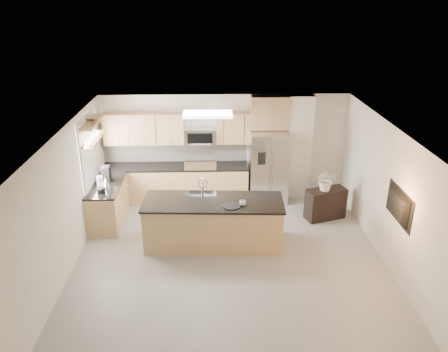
{
  "coord_description": "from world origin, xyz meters",
  "views": [
    {
      "loc": [
        -0.34,
        -7.02,
        4.86
      ],
      "look_at": [
        -0.08,
        1.3,
        1.32
      ],
      "focal_mm": 35.0,
      "sensor_mm": 36.0,
      "label": 1
    }
  ],
  "objects_px": {
    "blender": "(101,186)",
    "coffee_maker": "(106,174)",
    "kettle": "(106,182)",
    "cup": "(243,203)",
    "television": "(395,206)",
    "flower_vase": "(327,175)",
    "platter": "(232,206)",
    "range": "(201,182)",
    "credenza": "(325,204)",
    "bowl": "(92,118)",
    "microwave": "(200,136)",
    "refrigerator": "(268,167)",
    "island": "(213,222)"
  },
  "relations": [
    {
      "from": "television",
      "to": "coffee_maker",
      "type": "bearing_deg",
      "value": 68.09
    },
    {
      "from": "bowl",
      "to": "island",
      "type": "bearing_deg",
      "value": -25.48
    },
    {
      "from": "island",
      "to": "cup",
      "type": "height_order",
      "value": "island"
    },
    {
      "from": "television",
      "to": "flower_vase",
      "type": "bearing_deg",
      "value": 18.66
    },
    {
      "from": "refrigerator",
      "to": "television",
      "type": "xyz_separation_m",
      "value": [
        1.85,
        -3.07,
        0.46
      ]
    },
    {
      "from": "blender",
      "to": "kettle",
      "type": "distance_m",
      "value": 0.28
    },
    {
      "from": "credenza",
      "to": "cup",
      "type": "relative_size",
      "value": 6.89
    },
    {
      "from": "kettle",
      "to": "television",
      "type": "relative_size",
      "value": 0.25
    },
    {
      "from": "bowl",
      "to": "flower_vase",
      "type": "height_order",
      "value": "bowl"
    },
    {
      "from": "refrigerator",
      "to": "cup",
      "type": "bearing_deg",
      "value": -109.45
    },
    {
      "from": "bowl",
      "to": "microwave",
      "type": "bearing_deg",
      "value": 23.79
    },
    {
      "from": "range",
      "to": "microwave",
      "type": "height_order",
      "value": "microwave"
    },
    {
      "from": "coffee_maker",
      "to": "kettle",
      "type": "bearing_deg",
      "value": -79.02
    },
    {
      "from": "bowl",
      "to": "flower_vase",
      "type": "bearing_deg",
      "value": -2.56
    },
    {
      "from": "coffee_maker",
      "to": "refrigerator",
      "type": "bearing_deg",
      "value": 12.32
    },
    {
      "from": "refrigerator",
      "to": "blender",
      "type": "xyz_separation_m",
      "value": [
        -3.73,
        -1.46,
        0.2
      ]
    },
    {
      "from": "cup",
      "to": "blender",
      "type": "bearing_deg",
      "value": 165.0
    },
    {
      "from": "island",
      "to": "flower_vase",
      "type": "distance_m",
      "value": 2.79
    },
    {
      "from": "range",
      "to": "kettle",
      "type": "height_order",
      "value": "kettle"
    },
    {
      "from": "platter",
      "to": "cup",
      "type": "bearing_deg",
      "value": 7.94
    },
    {
      "from": "range",
      "to": "bowl",
      "type": "relative_size",
      "value": 3.48
    },
    {
      "from": "credenza",
      "to": "platter",
      "type": "xyz_separation_m",
      "value": [
        -2.22,
        -1.26,
        0.62
      ]
    },
    {
      "from": "refrigerator",
      "to": "platter",
      "type": "xyz_separation_m",
      "value": [
        -1.01,
        -2.27,
        0.09
      ]
    },
    {
      "from": "flower_vase",
      "to": "credenza",
      "type": "bearing_deg",
      "value": 41.08
    },
    {
      "from": "kettle",
      "to": "flower_vase",
      "type": "relative_size",
      "value": 0.36
    },
    {
      "from": "blender",
      "to": "coffee_maker",
      "type": "height_order",
      "value": "blender"
    },
    {
      "from": "flower_vase",
      "to": "blender",
      "type": "bearing_deg",
      "value": -175.26
    },
    {
      "from": "microwave",
      "to": "credenza",
      "type": "distance_m",
      "value": 3.35
    },
    {
      "from": "flower_vase",
      "to": "range",
      "type": "bearing_deg",
      "value": 158.82
    },
    {
      "from": "microwave",
      "to": "refrigerator",
      "type": "distance_m",
      "value": 1.82
    },
    {
      "from": "microwave",
      "to": "blender",
      "type": "distance_m",
      "value": 2.69
    },
    {
      "from": "refrigerator",
      "to": "island",
      "type": "relative_size",
      "value": 0.62
    },
    {
      "from": "range",
      "to": "platter",
      "type": "bearing_deg",
      "value": -74.42
    },
    {
      "from": "blender",
      "to": "flower_vase",
      "type": "xyz_separation_m",
      "value": [
        4.9,
        0.41,
        0.01
      ]
    },
    {
      "from": "island",
      "to": "range",
      "type": "bearing_deg",
      "value": 100.59
    },
    {
      "from": "range",
      "to": "flower_vase",
      "type": "relative_size",
      "value": 1.53
    },
    {
      "from": "bowl",
      "to": "coffee_maker",
      "type": "bearing_deg",
      "value": 0.49
    },
    {
      "from": "cup",
      "to": "platter",
      "type": "xyz_separation_m",
      "value": [
        -0.22,
        -0.03,
        -0.04
      ]
    },
    {
      "from": "flower_vase",
      "to": "bowl",
      "type": "bearing_deg",
      "value": 177.44
    },
    {
      "from": "platter",
      "to": "range",
      "type": "bearing_deg",
      "value": 105.58
    },
    {
      "from": "kettle",
      "to": "blender",
      "type": "bearing_deg",
      "value": -100.32
    },
    {
      "from": "platter",
      "to": "television",
      "type": "height_order",
      "value": "television"
    },
    {
      "from": "island",
      "to": "cup",
      "type": "bearing_deg",
      "value": -17.5
    },
    {
      "from": "flower_vase",
      "to": "platter",
      "type": "bearing_deg",
      "value": -150.64
    },
    {
      "from": "microwave",
      "to": "television",
      "type": "relative_size",
      "value": 0.71
    },
    {
      "from": "cup",
      "to": "flower_vase",
      "type": "relative_size",
      "value": 0.18
    },
    {
      "from": "refrigerator",
      "to": "credenza",
      "type": "xyz_separation_m",
      "value": [
        1.21,
        -1.01,
        -0.53
      ]
    },
    {
      "from": "television",
      "to": "island",
      "type": "bearing_deg",
      "value": 72.05
    },
    {
      "from": "range",
      "to": "microwave",
      "type": "xyz_separation_m",
      "value": [
        0.0,
        0.12,
        1.16
      ]
    },
    {
      "from": "kettle",
      "to": "microwave",
      "type": "bearing_deg",
      "value": 33.71
    }
  ]
}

